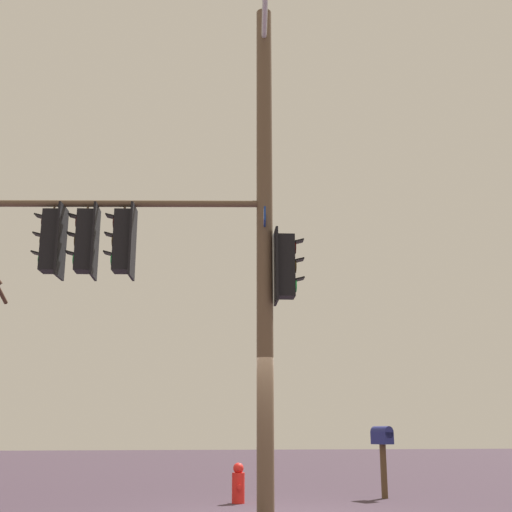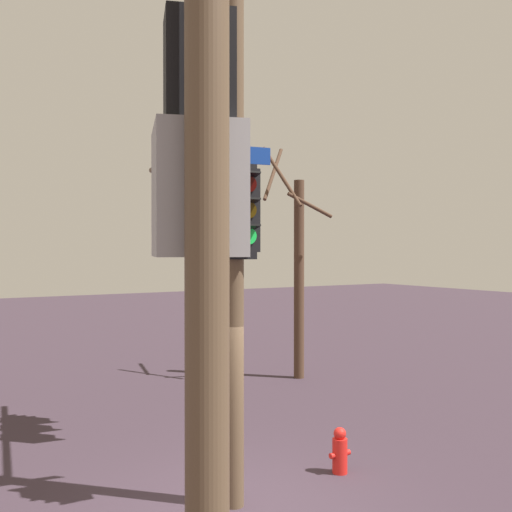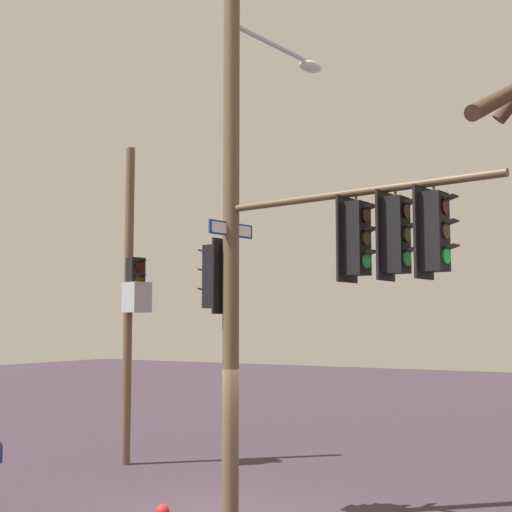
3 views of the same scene
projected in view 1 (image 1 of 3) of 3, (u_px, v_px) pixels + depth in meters
The scene contains 3 objects.
main_signal_pole_assembly at pixel (206, 230), 11.59m from camera, with size 3.51×5.42×9.14m.
fire_hydrant at pixel (238, 484), 12.48m from camera, with size 0.38×0.24×0.73m.
mailbox at pixel (382, 441), 13.61m from camera, with size 0.50×0.40×1.41m.
Camera 1 is at (-11.04, 1.91, 1.30)m, focal length 46.55 mm.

